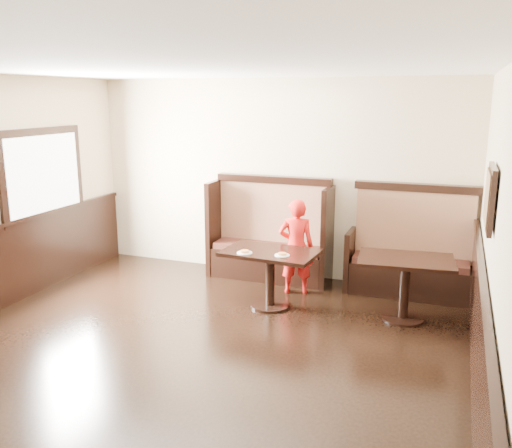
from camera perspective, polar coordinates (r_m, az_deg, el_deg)
The scene contains 9 objects.
ground at distance 5.16m, azimuth -11.03°, elevation -16.53°, with size 7.00×7.00×0.00m, color black.
room_shell at distance 5.24m, azimuth -12.55°, elevation -8.04°, with size 7.00×7.00×7.00m.
booth_main at distance 7.75m, azimuth 1.53°, elevation -1.82°, with size 1.75×0.72×1.45m.
booth_neighbor at distance 7.39m, azimuth 16.00°, elevation -3.48°, with size 1.65×0.72×1.45m.
table_main at distance 6.63m, azimuth 1.51°, elevation -4.23°, with size 1.18×0.79×0.72m.
table_neighbor at distance 6.48m, azimuth 15.43°, elevation -5.09°, with size 1.14×0.81×0.74m.
child at distance 7.10m, azimuth 4.24°, elevation -2.39°, with size 0.46×0.30×1.27m, color red.
pizza_plate_left at distance 6.48m, azimuth -1.21°, elevation -2.98°, with size 0.19×0.19×0.03m.
pizza_plate_right at distance 6.39m, azimuth 2.77°, elevation -3.24°, with size 0.18×0.18×0.03m.
Camera 1 is at (2.42, -3.78, 2.55)m, focal length 38.00 mm.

